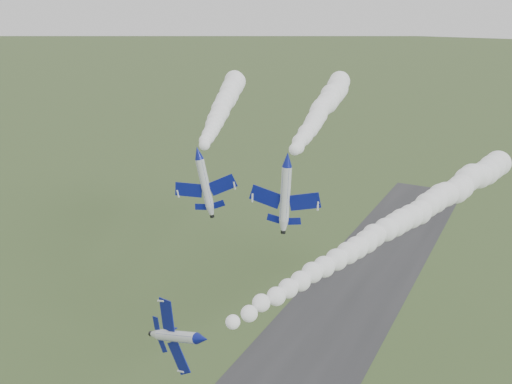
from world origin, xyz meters
TOP-DOWN VIEW (x-y plane):
  - jet_lead at (4.29, -2.96)m, footprint 5.50×11.50m
  - smoke_trail_jet_lead at (16.63, 35.51)m, footprint 25.04×74.15m
  - jet_pair_left at (-11.07, 20.83)m, footprint 9.62×11.24m
  - smoke_trail_jet_pair_left at (-22.45, 47.56)m, footprint 23.85×50.56m
  - jet_pair_right at (3.96, 20.48)m, footprint 10.39×12.18m
  - smoke_trail_jet_pair_right at (-2.94, 51.75)m, footprint 17.50×57.59m

SIDE VIEW (x-z plane):
  - jet_lead at x=4.29m, z-range 26.72..35.73m
  - smoke_trail_jet_lead at x=16.63m, z-range 31.25..36.35m
  - jet_pair_left at x=-11.07m, z-range 43.82..47.04m
  - jet_pair_right at x=3.96m, z-range 44.90..47.94m
  - smoke_trail_jet_pair_left at x=-22.45m, z-range 44.78..49.56m
  - smoke_trail_jet_pair_right at x=-2.94m, z-range 45.17..50.00m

